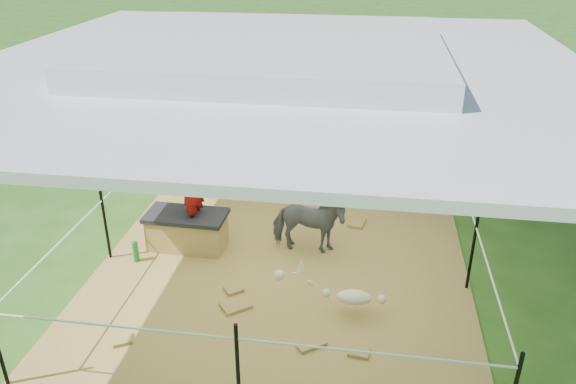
# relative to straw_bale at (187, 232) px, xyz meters

# --- Properties ---
(ground) EXTENTS (90.00, 90.00, 0.00)m
(ground) POSITION_rel_straw_bale_xyz_m (1.33, -0.42, -0.25)
(ground) COLOR #2D5919
(ground) RESTS_ON ground
(hay_patch) EXTENTS (4.60, 4.60, 0.03)m
(hay_patch) POSITION_rel_straw_bale_xyz_m (1.33, -0.42, -0.24)
(hay_patch) COLOR brown
(hay_patch) RESTS_ON ground
(canopy_tent) EXTENTS (6.30, 6.30, 2.90)m
(canopy_tent) POSITION_rel_straw_bale_xyz_m (1.33, -0.42, 2.44)
(canopy_tent) COLOR silver
(canopy_tent) RESTS_ON ground
(rope_fence) EXTENTS (4.54, 4.54, 1.00)m
(rope_fence) POSITION_rel_straw_bale_xyz_m (1.33, -0.42, 0.39)
(rope_fence) COLOR black
(rope_fence) RESTS_ON ground
(straw_bale) EXTENTS (1.01, 0.52, 0.44)m
(straw_bale) POSITION_rel_straw_bale_xyz_m (0.00, 0.00, 0.00)
(straw_bale) COLOR #A17C3A
(straw_bale) RESTS_ON hay_patch
(dark_cloth) EXTENTS (1.07, 0.58, 0.06)m
(dark_cloth) POSITION_rel_straw_bale_xyz_m (0.00, 0.00, 0.25)
(dark_cloth) COLOR black
(dark_cloth) RESTS_ON straw_bale
(woman) EXTENTS (0.30, 0.44, 1.19)m
(woman) POSITION_rel_straw_bale_xyz_m (0.10, 0.00, 0.82)
(woman) COLOR #A3110F
(woman) RESTS_ON straw_bale
(green_bottle) EXTENTS (0.08, 0.08, 0.28)m
(green_bottle) POSITION_rel_straw_bale_xyz_m (-0.55, -0.45, -0.08)
(green_bottle) COLOR #1B7B2C
(green_bottle) RESTS_ON hay_patch
(pony) EXTENTS (0.98, 0.46, 0.82)m
(pony) POSITION_rel_straw_bale_xyz_m (1.60, 0.11, 0.19)
(pony) COLOR #49494E
(pony) RESTS_ON hay_patch
(pink_hat) EXTENTS (0.26, 0.26, 0.12)m
(pink_hat) POSITION_rel_straw_bale_xyz_m (1.60, 0.11, 0.66)
(pink_hat) COLOR pink
(pink_hat) RESTS_ON pony
(foal) EXTENTS (1.00, 0.59, 0.54)m
(foal) POSITION_rel_straw_bale_xyz_m (2.26, -1.15, 0.05)
(foal) COLOR #C7BA91
(foal) RESTS_ON hay_patch
(trash_barrel) EXTENTS (0.83, 0.83, 0.97)m
(trash_barrel) POSITION_rel_straw_bale_xyz_m (5.09, 6.14, 0.23)
(trash_barrel) COLOR blue
(trash_barrel) RESTS_ON ground
(picnic_table_near) EXTENTS (1.87, 1.56, 0.68)m
(picnic_table_near) POSITION_rel_straw_bale_xyz_m (3.51, 8.07, 0.09)
(picnic_table_near) COLOR #512C1B
(picnic_table_near) RESTS_ON ground
(picnic_table_far) EXTENTS (2.29, 2.03, 0.79)m
(picnic_table_far) POSITION_rel_straw_bale_xyz_m (6.33, 9.29, 0.14)
(picnic_table_far) COLOR brown
(picnic_table_far) RESTS_ON ground
(distant_person) EXTENTS (0.66, 0.53, 1.30)m
(distant_person) POSITION_rel_straw_bale_xyz_m (3.24, 6.93, 0.40)
(distant_person) COLOR #3675CA
(distant_person) RESTS_ON ground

